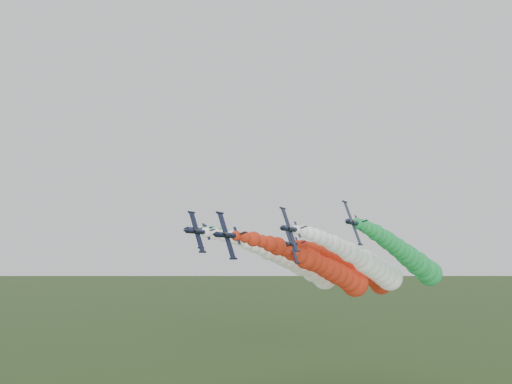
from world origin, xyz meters
TOP-DOWN VIEW (x-y plane):
  - jet_lead at (6.68, 35.94)m, footprint 12.20×78.34m
  - jet_inner_left at (-5.79, 44.65)m, footprint 12.20×78.34m
  - jet_inner_right at (15.07, 48.72)m, footprint 12.27×78.41m
  - jet_outer_left at (-12.99, 55.91)m, footprint 11.86×78.00m
  - jet_outer_right at (26.37, 51.72)m, footprint 12.04×78.18m
  - jet_trail at (8.79, 62.38)m, footprint 12.12×78.26m

SIDE VIEW (x-z plane):
  - jet_trail at x=8.79m, z-range 25.47..46.04m
  - jet_lead at x=6.68m, z-range 26.34..46.99m
  - jet_inner_right at x=15.07m, z-range 27.48..48.19m
  - jet_inner_left at x=-5.79m, z-range 27.81..48.46m
  - jet_outer_left at x=-12.99m, z-range 28.99..49.30m
  - jet_outer_right at x=26.37m, z-range 29.26..49.74m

